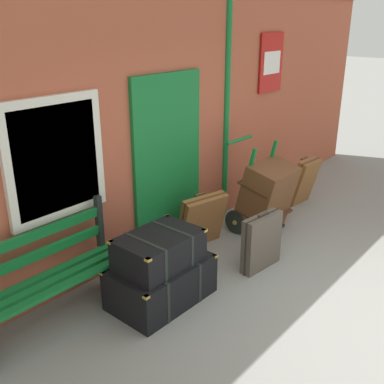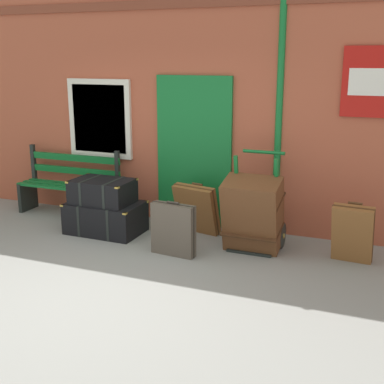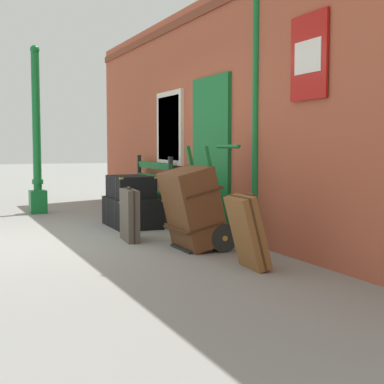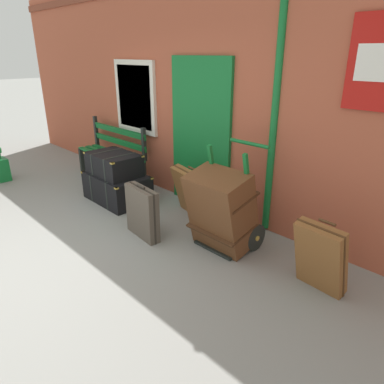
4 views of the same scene
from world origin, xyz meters
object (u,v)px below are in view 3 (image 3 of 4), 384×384
at_px(suitcase_slate, 130,215).
at_px(porters_trolley, 207,225).
at_px(steamer_trunk_middle, 131,187).
at_px(large_brown_trunk, 193,208).
at_px(steamer_trunk_base, 132,212).
at_px(lamp_post, 37,150).
at_px(platform_bench, 146,190).
at_px(suitcase_beige, 248,232).
at_px(suitcase_oxblood, 191,210).

bearing_deg(suitcase_slate, porters_trolley, 37.48).
bearing_deg(steamer_trunk_middle, large_brown_trunk, 2.12).
relative_size(steamer_trunk_base, suitcase_slate, 1.50).
distance_m(lamp_post, steamer_trunk_base, 2.59).
bearing_deg(steamer_trunk_middle, lamp_post, -155.61).
relative_size(lamp_post, steamer_trunk_middle, 3.54).
bearing_deg(steamer_trunk_base, lamp_post, -155.68).
height_order(steamer_trunk_middle, suitcase_slate, steamer_trunk_middle).
xyz_separation_m(platform_bench, suitcase_beige, (4.17, -0.41, -0.09)).
xyz_separation_m(porters_trolley, large_brown_trunk, (-0.00, -0.18, 0.21)).
distance_m(platform_bench, suitcase_oxblood, 2.12).
bearing_deg(large_brown_trunk, steamer_trunk_middle, -177.88).
height_order(lamp_post, porters_trolley, lamp_post).
xyz_separation_m(steamer_trunk_base, large_brown_trunk, (2.05, 0.07, 0.27)).
bearing_deg(suitcase_slate, lamp_post, -170.17).
xyz_separation_m(platform_bench, steamer_trunk_base, (0.94, -0.54, -0.23)).
xyz_separation_m(platform_bench, porters_trolley, (2.99, -0.29, -0.17)).
distance_m(steamer_trunk_middle, suitcase_slate, 1.31).
bearing_deg(suitcase_beige, large_brown_trunk, -177.15).
bearing_deg(suitcase_oxblood, platform_bench, 177.14).
distance_m(platform_bench, porters_trolley, 3.01).
relative_size(platform_bench, suitcase_beige, 2.19).
bearing_deg(suitcase_oxblood, porters_trolley, -12.01).
height_order(platform_bench, suitcase_beige, platform_bench).
bearing_deg(suitcase_beige, steamer_trunk_base, -177.73).
distance_m(steamer_trunk_base, suitcase_beige, 3.24).
relative_size(steamer_trunk_base, steamer_trunk_middle, 1.25).
bearing_deg(lamp_post, large_brown_trunk, 14.08).
height_order(platform_bench, large_brown_trunk, platform_bench).
distance_m(lamp_post, large_brown_trunk, 4.44).
distance_m(steamer_trunk_base, suitcase_slate, 1.27).
bearing_deg(porters_trolley, platform_bench, 174.41).
distance_m(platform_bench, steamer_trunk_base, 1.11).
distance_m(porters_trolley, suitcase_slate, 1.08).
xyz_separation_m(steamer_trunk_middle, large_brown_trunk, (2.08, 0.08, -0.10)).
bearing_deg(platform_bench, large_brown_trunk, -8.91).
height_order(steamer_trunk_middle, suitcase_beige, steamer_trunk_middle).
distance_m(large_brown_trunk, suitcase_beige, 1.19).
bearing_deg(steamer_trunk_middle, suitcase_slate, -18.22).
bearing_deg(platform_bench, lamp_post, -129.61).
relative_size(porters_trolley, suitcase_slate, 1.76).
bearing_deg(steamer_trunk_base, suitcase_beige, 2.27).
bearing_deg(platform_bench, suitcase_oxblood, -2.86).
distance_m(porters_trolley, suitcase_oxblood, 0.91).
bearing_deg(steamer_trunk_base, porters_trolley, 6.81).
relative_size(suitcase_oxblood, suitcase_slate, 1.03).
bearing_deg(platform_bench, porters_trolley, -5.59).
height_order(porters_trolley, suitcase_slate, porters_trolley).
xyz_separation_m(large_brown_trunk, suitcase_slate, (-0.85, -0.48, -0.16)).
height_order(steamer_trunk_base, porters_trolley, porters_trolley).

